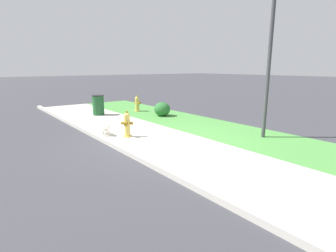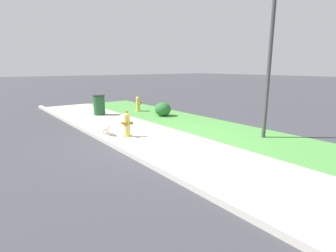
{
  "view_description": "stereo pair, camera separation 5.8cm",
  "coord_description": "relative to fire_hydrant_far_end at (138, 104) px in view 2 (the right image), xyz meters",
  "views": [
    {
      "loc": [
        5.63,
        -4.22,
        2.06
      ],
      "look_at": [
        -0.18,
        0.28,
        0.4
      ],
      "focal_mm": 28.0,
      "sensor_mm": 36.0,
      "label": 1
    },
    {
      "loc": [
        5.67,
        -4.17,
        2.06
      ],
      "look_at": [
        -0.18,
        0.28,
        0.4
      ],
      "focal_mm": 28.0,
      "sensor_mm": 36.0,
      "label": 2
    }
  ],
  "objects": [
    {
      "name": "street_lamp",
      "position": [
        6.37,
        0.52,
        2.99
      ],
      "size": [
        0.32,
        0.32,
        5.15
      ],
      "color": "#3D3D42",
      "rests_on": "ground"
    },
    {
      "name": "sidewalk_pavement",
      "position": [
        5.0,
        -2.18,
        -0.36
      ],
      "size": [
        18.0,
        2.43,
        0.01
      ],
      "primitive_type": "cube",
      "color": "#BCB7AD",
      "rests_on": "ground"
    },
    {
      "name": "fire_hydrant_far_end",
      "position": [
        0.0,
        0.0,
        0.0
      ],
      "size": [
        0.37,
        0.34,
        0.75
      ],
      "rotation": [
        0.0,
        0.0,
        0.13
      ],
      "color": "gold",
      "rests_on": "ground"
    },
    {
      "name": "shrub_bush_mid_verge",
      "position": [
        1.71,
        0.2,
        -0.06
      ],
      "size": [
        0.7,
        0.7,
        0.59
      ],
      "color": "#28662D",
      "rests_on": "ground"
    },
    {
      "name": "ground_plane",
      "position": [
        5.0,
        -2.18,
        -0.36
      ],
      "size": [
        120.0,
        120.0,
        0.0
      ],
      "primitive_type": "plane",
      "color": "#38383D"
    },
    {
      "name": "fire_hydrant_at_driveway",
      "position": [
        3.86,
        -2.69,
        0.02
      ],
      "size": [
        0.33,
        0.33,
        0.79
      ],
      "rotation": [
        0.0,
        0.0,
        3.97
      ],
      "color": "gold",
      "rests_on": "ground"
    },
    {
      "name": "street_curb",
      "position": [
        5.0,
        -3.47,
        -0.3
      ],
      "size": [
        18.0,
        0.16,
        0.12
      ],
      "primitive_type": "cube",
      "color": "#BCB7AD",
      "rests_on": "ground"
    },
    {
      "name": "trash_bin",
      "position": [
        -0.17,
        -1.87,
        0.08
      ],
      "size": [
        0.52,
        0.52,
        0.87
      ],
      "color": "#1E5128",
      "rests_on": "ground"
    },
    {
      "name": "small_white_dog",
      "position": [
        3.29,
        -3.13,
        -0.12
      ],
      "size": [
        0.51,
        0.24,
        0.43
      ],
      "rotation": [
        0.0,
        0.0,
        3.05
      ],
      "color": "silver",
      "rests_on": "ground"
    },
    {
      "name": "grass_verge",
      "position": [
        5.0,
        0.26,
        -0.36
      ],
      "size": [
        18.0,
        2.46,
        0.01
      ],
      "primitive_type": "cube",
      "color": "#47893D",
      "rests_on": "ground"
    }
  ]
}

